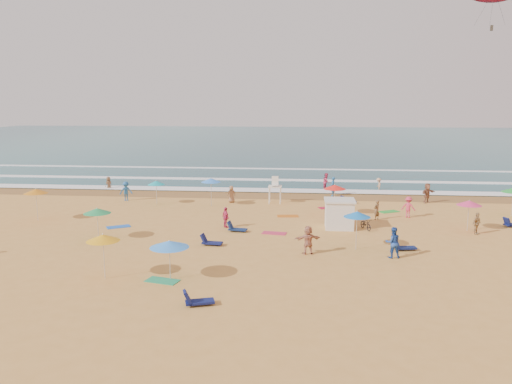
{
  "coord_description": "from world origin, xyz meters",
  "views": [
    {
      "loc": [
        3.05,
        -35.9,
        9.06
      ],
      "look_at": [
        -1.03,
        6.0,
        1.5
      ],
      "focal_mm": 35.0,
      "sensor_mm": 36.0,
      "label": 1
    }
  ],
  "objects": [
    {
      "name": "lifeguard_stand",
      "position": [
        0.45,
        8.76,
        1.05
      ],
      "size": [
        1.2,
        1.2,
        2.1
      ],
      "primitive_type": null,
      "color": "white",
      "rests_on": "ground"
    },
    {
      "name": "towels",
      "position": [
        4.62,
        -1.91,
        0.01
      ],
      "size": [
        50.69,
        21.78,
        0.03
      ],
      "color": "orange",
      "rests_on": "ground"
    },
    {
      "name": "bicycle",
      "position": [
        7.57,
        -0.23,
        0.4
      ],
      "size": [
        1.02,
        1.61,
        0.8
      ],
      "primitive_type": "imported",
      "rotation": [
        0.0,
        0.0,
        0.35
      ],
      "color": "black",
      "rests_on": "ground"
    },
    {
      "name": "cabana_roof",
      "position": [
        5.67,
        0.07,
        2.06
      ],
      "size": [
        2.2,
        2.2,
        0.12
      ],
      "primitive_type": "cube",
      "color": "silver",
      "rests_on": "cabana"
    },
    {
      "name": "surf_foam",
      "position": [
        0.0,
        21.32,
        0.1
      ],
      "size": [
        200.0,
        18.7,
        0.05
      ],
      "color": "white",
      "rests_on": "ground"
    },
    {
      "name": "ocean",
      "position": [
        0.0,
        84.0,
        0.0
      ],
      "size": [
        220.0,
        140.0,
        0.18
      ],
      "primitive_type": "cube",
      "color": "#0C4756",
      "rests_on": "ground"
    },
    {
      "name": "beach_umbrellas",
      "position": [
        0.36,
        -1.01,
        2.13
      ],
      "size": [
        57.21,
        22.76,
        0.81
      ],
      "color": "#3891FE",
      "rests_on": "ground"
    },
    {
      "name": "loungers",
      "position": [
        4.44,
        -1.87,
        0.17
      ],
      "size": [
        58.79,
        25.08,
        0.34
      ],
      "color": "#101450",
      "rests_on": "ground"
    },
    {
      "name": "ground",
      "position": [
        0.0,
        0.0,
        0.0
      ],
      "size": [
        220.0,
        220.0,
        0.0
      ],
      "primitive_type": "plane",
      "color": "gold",
      "rests_on": "ground"
    },
    {
      "name": "wet_sand",
      "position": [
        0.0,
        12.5,
        0.01
      ],
      "size": [
        220.0,
        220.0,
        0.0
      ],
      "primitive_type": "plane",
      "color": "olive",
      "rests_on": "ground"
    },
    {
      "name": "cabana",
      "position": [
        5.67,
        0.07,
        1.0
      ],
      "size": [
        2.0,
        2.0,
        2.0
      ],
      "primitive_type": "cube",
      "color": "silver",
      "rests_on": "ground"
    },
    {
      "name": "beachgoers",
      "position": [
        2.75,
        5.1,
        0.81
      ],
      "size": [
        33.6,
        27.63,
        2.12
      ],
      "color": "#235FA3",
      "rests_on": "ground"
    }
  ]
}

